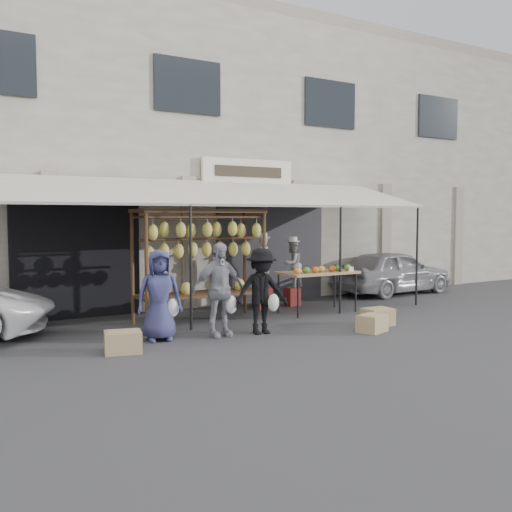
{
  "coord_description": "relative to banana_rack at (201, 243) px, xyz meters",
  "views": [
    {
      "loc": [
        -5.27,
        -8.43,
        2.1
      ],
      "look_at": [
        0.54,
        1.4,
        1.3
      ],
      "focal_mm": 40.0,
      "sensor_mm": 36.0,
      "label": 1
    }
  ],
  "objects": [
    {
      "name": "produce_table",
      "position": [
        2.65,
        -0.33,
        -0.7
      ],
      "size": [
        1.7,
        0.9,
        1.04
      ],
      "color": "tan",
      "rests_on": "ground_plane"
    },
    {
      "name": "banana_rack",
      "position": [
        0.0,
        0.0,
        0.0
      ],
      "size": [
        2.6,
        0.9,
        2.24
      ],
      "color": "#4C361E",
      "rests_on": "ground_plane"
    },
    {
      "name": "stool_right",
      "position": [
        2.73,
        0.8,
        -1.36
      ],
      "size": [
        0.32,
        0.32,
        0.42
      ],
      "primitive_type": "cube",
      "rotation": [
        0.0,
        0.0,
        0.08
      ],
      "color": "maroon",
      "rests_on": "ground_plane"
    },
    {
      "name": "customer_right",
      "position": [
        0.43,
        -1.6,
        -0.81
      ],
      "size": [
        1.06,
        0.71,
        1.53
      ],
      "primitive_type": "imported",
      "rotation": [
        0.0,
        0.0,
        -0.15
      ],
      "color": "black",
      "rests_on": "ground_plane"
    },
    {
      "name": "stool_left",
      "position": [
        1.89,
        0.79,
        -1.33
      ],
      "size": [
        0.42,
        0.42,
        0.49
      ],
      "primitive_type": "cube",
      "rotation": [
        0.0,
        0.0,
        -0.21
      ],
      "color": "maroon",
      "rests_on": "ground_plane"
    },
    {
      "name": "customer_left",
      "position": [
        -1.33,
        -1.19,
        -0.8
      ],
      "size": [
        0.83,
        0.63,
        1.54
      ],
      "primitive_type": "imported",
      "rotation": [
        0.0,
        0.0,
        -0.19
      ],
      "color": "navy",
      "rests_on": "ground_plane"
    },
    {
      "name": "crate_near_a",
      "position": [
        2.24,
        -2.48,
        -1.42
      ],
      "size": [
        0.62,
        0.54,
        0.31
      ],
      "primitive_type": "cube",
      "rotation": [
        0.0,
        0.0,
        0.34
      ],
      "color": "tan",
      "rests_on": "ground_plane"
    },
    {
      "name": "vendor_right",
      "position": [
        2.73,
        0.8,
        -0.59
      ],
      "size": [
        0.65,
        0.58,
        1.12
      ],
      "primitive_type": "imported",
      "rotation": [
        0.0,
        0.0,
        3.47
      ],
      "color": "#A2A1A3",
      "rests_on": "stool_right"
    },
    {
      "name": "ground_plane",
      "position": [
        0.5,
        -1.78,
        -1.57
      ],
      "size": [
        90.0,
        90.0,
        0.0
      ],
      "primitive_type": "plane",
      "color": "#2D2D30"
    },
    {
      "name": "crate_far",
      "position": [
        -2.14,
        -1.73,
        -1.41
      ],
      "size": [
        0.63,
        0.53,
        0.33
      ],
      "primitive_type": "cube",
      "rotation": [
        0.0,
        0.0,
        -0.23
      ],
      "color": "tan",
      "rests_on": "ground_plane"
    },
    {
      "name": "sedan",
      "position": [
        6.23,
        1.1,
        -0.97
      ],
      "size": [
        3.6,
        1.64,
        1.2
      ],
      "primitive_type": "imported",
      "rotation": [
        0.0,
        0.0,
        1.63
      ],
      "color": "#96959A",
      "rests_on": "ground_plane"
    },
    {
      "name": "customer_mid",
      "position": [
        -0.32,
        -1.41,
        -0.75
      ],
      "size": [
        0.98,
        0.43,
        1.65
      ],
      "primitive_type": "imported",
      "rotation": [
        0.0,
        0.0,
        -0.03
      ],
      "color": "gray",
      "rests_on": "ground_plane"
    },
    {
      "name": "vendor_left",
      "position": [
        1.89,
        0.79,
        -0.5
      ],
      "size": [
        0.47,
        0.36,
        1.15
      ],
      "primitive_type": "imported",
      "rotation": [
        0.0,
        0.0,
        3.35
      ],
      "color": "#A2A2A2",
      "rests_on": "stool_left"
    },
    {
      "name": "shophouse",
      "position": [
        0.5,
        4.71,
        2.08
      ],
      "size": [
        24.0,
        6.15,
        7.3
      ],
      "color": "#BCB3A5",
      "rests_on": "ground_plane"
    },
    {
      "name": "crate_near_b",
      "position": [
        2.76,
        -2.07,
        -1.41
      ],
      "size": [
        0.56,
        0.43,
        0.33
      ],
      "primitive_type": "cube",
      "rotation": [
        0.0,
        0.0,
        -0.03
      ],
      "color": "tan",
      "rests_on": "ground_plane"
    },
    {
      "name": "awning",
      "position": [
        0.5,
        0.5,
        1.0
      ],
      "size": [
        10.0,
        2.35,
        2.92
      ],
      "color": "beige",
      "rests_on": "ground_plane"
    }
  ]
}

